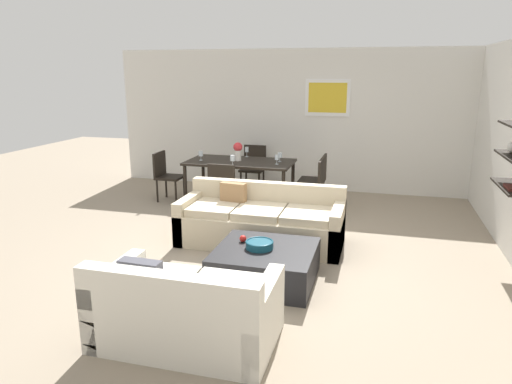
{
  "coord_description": "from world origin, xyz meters",
  "views": [
    {
      "loc": [
        1.38,
        -5.45,
        2.27
      ],
      "look_at": [
        -0.15,
        0.2,
        0.75
      ],
      "focal_mm": 32.53,
      "sensor_mm": 36.0,
      "label": 1
    }
  ],
  "objects_px": {
    "dining_chair_right_far": "(317,176)",
    "decorative_bowl": "(260,244)",
    "sofa_beige": "(261,222)",
    "dining_chair_foot": "(224,186)",
    "apple_on_coffee_table": "(243,239)",
    "coffee_table": "(265,265)",
    "wine_glass_left_near": "(201,154)",
    "wine_glass_right_far": "(280,155)",
    "dining_chair_right_near": "(314,182)",
    "dining_chair_head": "(254,165)",
    "dining_table": "(240,165)",
    "wine_glass_head": "(247,150)",
    "centerpiece_vase": "(238,150)",
    "wine_glass_foot": "(233,158)",
    "loveseat_white": "(185,311)",
    "dining_chair_left_near": "(166,173)",
    "wine_glass_right_near": "(277,158)"
  },
  "relations": [
    {
      "from": "dining_chair_right_near",
      "to": "dining_chair_head",
      "type": "distance_m",
      "value": 1.74
    },
    {
      "from": "dining_chair_right_far",
      "to": "sofa_beige",
      "type": "bearing_deg",
      "value": -102.53
    },
    {
      "from": "decorative_bowl",
      "to": "dining_table",
      "type": "bearing_deg",
      "value": 110.75
    },
    {
      "from": "sofa_beige",
      "to": "dining_chair_head",
      "type": "height_order",
      "value": "dining_chair_head"
    },
    {
      "from": "dining_chair_right_far",
      "to": "wine_glass_head",
      "type": "height_order",
      "value": "wine_glass_head"
    },
    {
      "from": "loveseat_white",
      "to": "dining_chair_left_near",
      "type": "height_order",
      "value": "dining_chair_left_near"
    },
    {
      "from": "decorative_bowl",
      "to": "centerpiece_vase",
      "type": "bearing_deg",
      "value": 111.35
    },
    {
      "from": "wine_glass_foot",
      "to": "wine_glass_left_near",
      "type": "xyz_separation_m",
      "value": [
        -0.69,
        0.31,
        -0.0
      ]
    },
    {
      "from": "decorative_bowl",
      "to": "sofa_beige",
      "type": "bearing_deg",
      "value": 103.67
    },
    {
      "from": "wine_glass_foot",
      "to": "wine_glass_right_near",
      "type": "bearing_deg",
      "value": 23.96
    },
    {
      "from": "wine_glass_left_near",
      "to": "dining_chair_left_near",
      "type": "bearing_deg",
      "value": -171.38
    },
    {
      "from": "wine_glass_right_far",
      "to": "centerpiece_vase",
      "type": "xyz_separation_m",
      "value": [
        -0.73,
        -0.1,
        0.08
      ]
    },
    {
      "from": "dining_chair_right_far",
      "to": "centerpiece_vase",
      "type": "height_order",
      "value": "centerpiece_vase"
    },
    {
      "from": "sofa_beige",
      "to": "dining_chair_right_far",
      "type": "height_order",
      "value": "dining_chair_right_far"
    },
    {
      "from": "dining_chair_foot",
      "to": "wine_glass_right_near",
      "type": "bearing_deg",
      "value": 48.32
    },
    {
      "from": "sofa_beige",
      "to": "dining_chair_right_far",
      "type": "xyz_separation_m",
      "value": [
        0.47,
        2.11,
        0.21
      ]
    },
    {
      "from": "coffee_table",
      "to": "dining_table",
      "type": "bearing_deg",
      "value": 111.86
    },
    {
      "from": "coffee_table",
      "to": "wine_glass_foot",
      "type": "relative_size",
      "value": 6.22
    },
    {
      "from": "centerpiece_vase",
      "to": "dining_chair_right_near",
      "type": "bearing_deg",
      "value": -9.87
    },
    {
      "from": "dining_chair_right_far",
      "to": "decorative_bowl",
      "type": "bearing_deg",
      "value": -93.39
    },
    {
      "from": "sofa_beige",
      "to": "wine_glass_left_near",
      "type": "relative_size",
      "value": 13.06
    },
    {
      "from": "wine_glass_right_near",
      "to": "dining_chair_foot",
      "type": "bearing_deg",
      "value": -131.68
    },
    {
      "from": "dining_chair_right_near",
      "to": "wine_glass_right_far",
      "type": "height_order",
      "value": "wine_glass_right_far"
    },
    {
      "from": "wine_glass_foot",
      "to": "centerpiece_vase",
      "type": "height_order",
      "value": "centerpiece_vase"
    },
    {
      "from": "dining_table",
      "to": "wine_glass_left_near",
      "type": "xyz_separation_m",
      "value": [
        -0.69,
        -0.12,
        0.18
      ]
    },
    {
      "from": "dining_chair_foot",
      "to": "apple_on_coffee_table",
      "type": "bearing_deg",
      "value": -65.38
    },
    {
      "from": "apple_on_coffee_table",
      "to": "dining_table",
      "type": "distance_m",
      "value": 3.04
    },
    {
      "from": "dining_chair_left_near",
      "to": "dining_chair_right_far",
      "type": "xyz_separation_m",
      "value": [
        2.67,
        0.44,
        0.0
      ]
    },
    {
      "from": "dining_chair_right_far",
      "to": "dining_chair_head",
      "type": "distance_m",
      "value": 1.5
    },
    {
      "from": "apple_on_coffee_table",
      "to": "wine_glass_right_far",
      "type": "xyz_separation_m",
      "value": [
        -0.22,
        3.0,
        0.44
      ]
    },
    {
      "from": "sofa_beige",
      "to": "coffee_table",
      "type": "xyz_separation_m",
      "value": [
        0.34,
        -1.13,
        -0.1
      ]
    },
    {
      "from": "dining_chair_right_near",
      "to": "dining_table",
      "type": "bearing_deg",
      "value": 170.71
    },
    {
      "from": "dining_chair_right_near",
      "to": "dining_chair_foot",
      "type": "bearing_deg",
      "value": -153.25
    },
    {
      "from": "dining_table",
      "to": "wine_glass_left_near",
      "type": "bearing_deg",
      "value": -170.08
    },
    {
      "from": "dining_table",
      "to": "dining_chair_foot",
      "type": "height_order",
      "value": "dining_chair_foot"
    },
    {
      "from": "dining_chair_right_near",
      "to": "wine_glass_right_far",
      "type": "distance_m",
      "value": 0.81
    },
    {
      "from": "dining_chair_left_near",
      "to": "dining_chair_head",
      "type": "relative_size",
      "value": 1.0
    },
    {
      "from": "sofa_beige",
      "to": "centerpiece_vase",
      "type": "relative_size",
      "value": 6.78
    },
    {
      "from": "dining_table",
      "to": "dining_chair_head",
      "type": "xyz_separation_m",
      "value": [
        0.0,
        0.89,
        -0.18
      ]
    },
    {
      "from": "decorative_bowl",
      "to": "wine_glass_right_near",
      "type": "xyz_separation_m",
      "value": [
        -0.46,
        2.9,
        0.44
      ]
    },
    {
      "from": "dining_chair_foot",
      "to": "wine_glass_right_near",
      "type": "xyz_separation_m",
      "value": [
        0.69,
        0.77,
        0.36
      ]
    },
    {
      "from": "sofa_beige",
      "to": "wine_glass_head",
      "type": "xyz_separation_m",
      "value": [
        -0.87,
        2.31,
        0.59
      ]
    },
    {
      "from": "wine_glass_left_near",
      "to": "wine_glass_right_far",
      "type": "bearing_deg",
      "value": 9.92
    },
    {
      "from": "apple_on_coffee_table",
      "to": "wine_glass_left_near",
      "type": "bearing_deg",
      "value": 120.07
    },
    {
      "from": "decorative_bowl",
      "to": "dining_table",
      "type": "relative_size",
      "value": 0.17
    },
    {
      "from": "coffee_table",
      "to": "apple_on_coffee_table",
      "type": "relative_size",
      "value": 13.76
    },
    {
      "from": "dining_chair_left_near",
      "to": "dining_chair_head",
      "type": "height_order",
      "value": "same"
    },
    {
      "from": "wine_glass_head",
      "to": "wine_glass_left_near",
      "type": "height_order",
      "value": "wine_glass_head"
    },
    {
      "from": "coffee_table",
      "to": "dining_chair_right_far",
      "type": "height_order",
      "value": "dining_chair_right_far"
    },
    {
      "from": "wine_glass_right_far",
      "to": "wine_glass_foot",
      "type": "bearing_deg",
      "value": -141.54
    }
  ]
}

